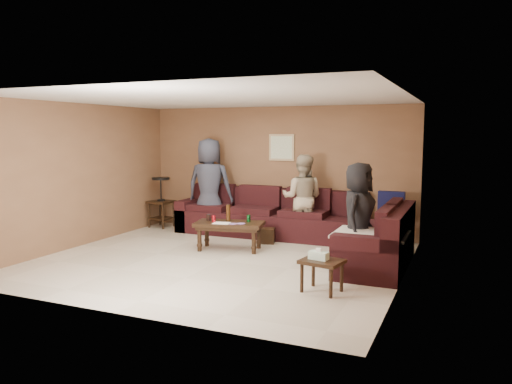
# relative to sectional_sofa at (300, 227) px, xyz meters

# --- Properties ---
(room) EXTENTS (5.60, 5.50, 2.50)m
(room) POSITION_rel_sectional_sofa_xyz_m (-0.81, -1.52, 1.34)
(room) COLOR beige
(room) RESTS_ON ground
(sectional_sofa) EXTENTS (4.65, 2.90, 0.97)m
(sectional_sofa) POSITION_rel_sectional_sofa_xyz_m (0.00, 0.00, 0.00)
(sectional_sofa) COLOR black
(sectional_sofa) RESTS_ON ground
(coffee_table) EXTENTS (1.24, 0.79, 0.76)m
(coffee_table) POSITION_rel_sectional_sofa_xyz_m (-1.00, -0.80, 0.08)
(coffee_table) COLOR black
(coffee_table) RESTS_ON ground
(end_table_left) EXTENTS (0.50, 0.50, 1.06)m
(end_table_left) POSITION_rel_sectional_sofa_xyz_m (-3.25, 0.51, 0.23)
(end_table_left) COLOR black
(end_table_left) RESTS_ON ground
(side_table_right) EXTENTS (0.57, 0.49, 0.56)m
(side_table_right) POSITION_rel_sectional_sofa_xyz_m (1.06, -2.38, 0.04)
(side_table_right) COLOR black
(side_table_right) RESTS_ON ground
(waste_bin) EXTENTS (0.28, 0.28, 0.28)m
(waste_bin) POSITION_rel_sectional_sofa_xyz_m (-0.58, -0.07, -0.19)
(waste_bin) COLOR black
(waste_bin) RESTS_ON ground
(wall_art) EXTENTS (0.52, 0.04, 0.52)m
(wall_art) POSITION_rel_sectional_sofa_xyz_m (-0.71, 0.96, 1.37)
(wall_art) COLOR tan
(wall_art) RESTS_ON ground
(person_left) EXTENTS (1.00, 0.74, 1.88)m
(person_left) POSITION_rel_sectional_sofa_xyz_m (-2.05, 0.44, 0.61)
(person_left) COLOR #323646
(person_left) RESTS_ON ground
(person_middle) EXTENTS (0.85, 0.70, 1.59)m
(person_middle) POSITION_rel_sectional_sofa_xyz_m (-0.09, 0.40, 0.47)
(person_middle) COLOR tan
(person_middle) RESTS_ON ground
(person_right) EXTENTS (0.57, 0.81, 1.56)m
(person_right) POSITION_rel_sectional_sofa_xyz_m (1.24, -1.07, 0.45)
(person_right) COLOR black
(person_right) RESTS_ON ground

